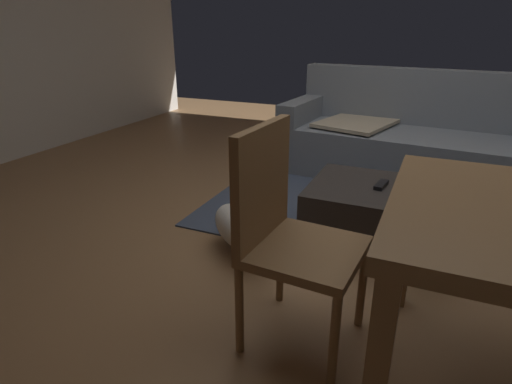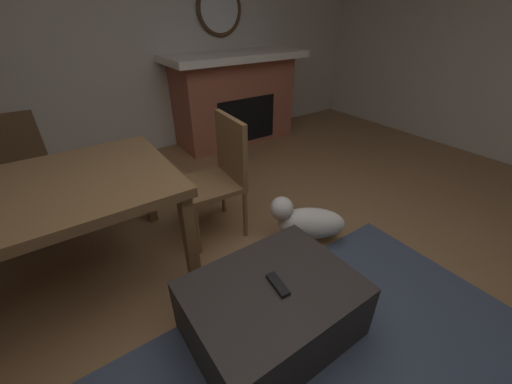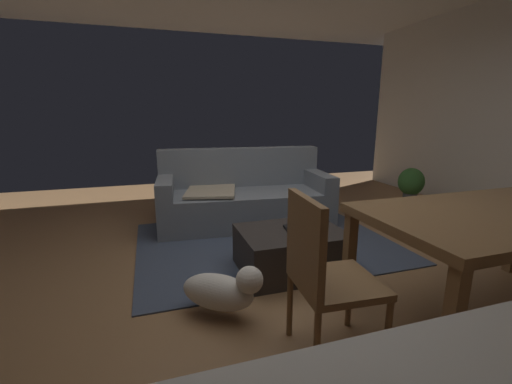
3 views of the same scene
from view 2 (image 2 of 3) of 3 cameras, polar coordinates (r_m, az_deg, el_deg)
floor at (r=2.00m, az=7.68°, el=-21.99°), size 8.44×8.44×0.00m
wall_back_fireplace_side at (r=3.99m, az=-24.71°, el=25.95°), size 7.43×0.12×2.81m
fireplace at (r=4.22m, az=-3.96°, el=16.99°), size 1.76×0.76×1.13m
round_wall_mirror at (r=4.34m, az=-6.80°, el=30.68°), size 0.61×0.05×0.61m
ottoman_coffee_table at (r=1.78m, az=2.99°, el=-21.01°), size 0.87×0.66×0.37m
tv_remote at (r=1.63m, az=4.05°, el=-16.74°), size 0.07×0.17×0.02m
dining_table at (r=2.11m, az=-38.78°, el=-2.39°), size 1.74×0.98×0.74m
dining_chair_south at (r=2.97m, az=-37.94°, el=3.12°), size 0.45×0.45×0.93m
dining_chair_west at (r=2.35m, az=-6.82°, el=3.88°), size 0.47×0.47×0.93m
small_dog at (r=2.39m, az=9.32°, el=-5.27°), size 0.55×0.50×0.34m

